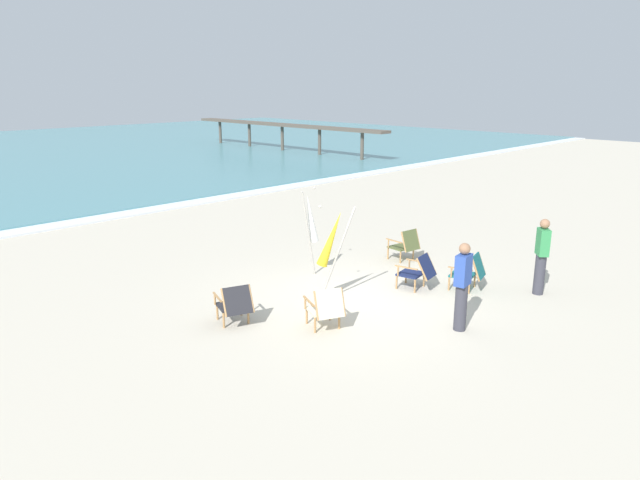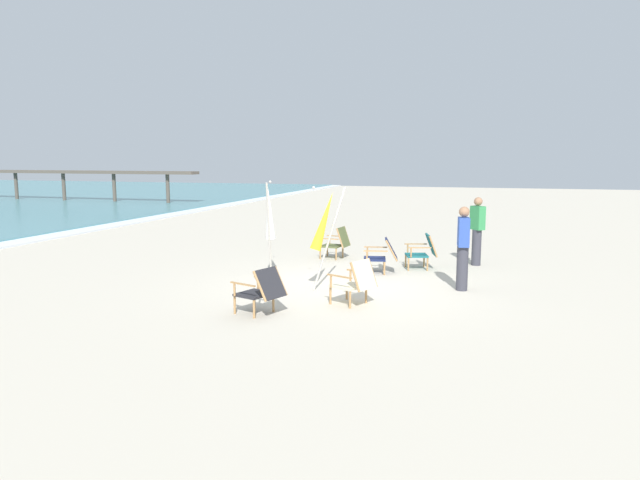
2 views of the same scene
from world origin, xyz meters
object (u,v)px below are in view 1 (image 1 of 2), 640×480
Objects in this scene: beach_chair_mid_center at (405,244)px; beach_chair_front_left at (235,303)px; person_near_chairs at (541,256)px; person_by_waterline at (462,286)px; umbrella_furled_yellow at (332,240)px; beach_chair_front_right at (470,271)px; beach_chair_far_center at (418,271)px; beach_chair_back_right at (326,307)px; umbrella_furled_white at (310,219)px.

beach_chair_mid_center is 0.91× the size of beach_chair_front_left.
person_by_waterline is at bearing 175.83° from person_near_chairs.
beach_chair_front_left is at bearing 167.23° from umbrella_furled_yellow.
beach_chair_front_right is at bearing -32.02° from umbrella_furled_yellow.
beach_chair_back_right is (-2.91, -0.06, 0.01)m from beach_chair_far_center.
beach_chair_mid_center is 0.97× the size of beach_chair_far_center.
umbrella_furled_white is 5.01m from person_near_chairs.
person_by_waterline reaches higher than beach_chair_front_right.
umbrella_furled_white is at bearing 119.32° from beach_chair_front_right.
beach_chair_far_center is 0.52× the size of person_by_waterline.
beach_chair_mid_center is 2.07m from beach_chair_far_center.
person_by_waterline is (-1.96, -0.96, 0.41)m from beach_chair_front_right.
beach_chair_mid_center is 5.42m from beach_chair_front_left.
umbrella_furled_yellow reaches higher than beach_chair_far_center.
beach_chair_back_right is at bearing -178.84° from beach_chair_far_center.
umbrella_furled_yellow is at bearing -120.21° from umbrella_furled_white.
beach_chair_front_left is at bearing 149.31° from person_near_chairs.
beach_chair_front_left is 1.05× the size of beach_chair_back_right.
beach_chair_front_left is at bearing 155.84° from beach_chair_front_right.
person_by_waterline reaches higher than beach_chair_mid_center.
person_near_chairs is (0.08, -3.42, 0.41)m from beach_chair_mid_center.
beach_chair_front_right is at bearing 26.24° from person_by_waterline.
umbrella_furled_yellow is 1.24× the size of person_near_chairs.
umbrella_furled_yellow reaches higher than beach_chair_mid_center.
umbrella_furled_white is at bearing 161.16° from beach_chair_mid_center.
beach_chair_front_left is 6.41m from person_near_chairs.
person_near_chairs is (5.50, -3.26, 0.42)m from beach_chair_front_left.
umbrella_furled_yellow is (-0.86, -1.48, -0.03)m from umbrella_furled_white.
person_by_waterline is (-1.21, -1.79, 0.41)m from beach_chair_far_center.
beach_chair_back_right is 1.62m from umbrella_furled_yellow.
beach_chair_far_center is (-1.49, -1.43, -0.01)m from beach_chair_mid_center.
person_near_chairs is (1.57, -1.99, 0.41)m from beach_chair_far_center.
beach_chair_front_right reaches higher than beach_chair_front_left.
beach_chair_front_right reaches higher than beach_chair_far_center.
person_near_chairs and person_by_waterline have the same top height.
umbrella_furled_yellow reaches higher than beach_chair_back_right.
beach_chair_back_right is at bearing -161.25° from beach_chair_mid_center.
person_near_chairs reaches higher than beach_chair_front_right.
umbrella_furled_white reaches higher than beach_chair_back_right.
beach_chair_far_center is 0.41× the size of umbrella_furled_white.
person_near_chairs is at bearing -30.69° from beach_chair_front_left.
beach_chair_mid_center is 0.50× the size of person_by_waterline.
person_by_waterline is at bearing -153.76° from beach_chair_front_right.
person_near_chairs is at bearing -4.17° from person_by_waterline.
person_near_chairs is (0.82, -1.17, 0.41)m from beach_chair_front_right.
person_by_waterline is (1.69, -1.73, 0.41)m from beach_chair_back_right.
umbrella_furled_white is (-1.00, 2.28, 0.93)m from beach_chair_far_center.
beach_chair_mid_center is 0.40× the size of umbrella_furled_white.
beach_chair_front_left is at bearing -178.34° from beach_chair_mid_center.
person_by_waterline is at bearing -45.53° from beach_chair_back_right.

